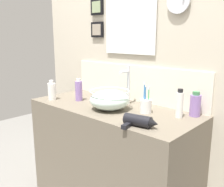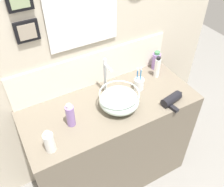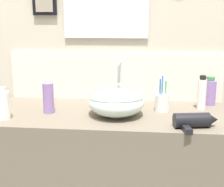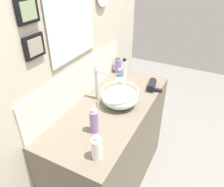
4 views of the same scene
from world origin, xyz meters
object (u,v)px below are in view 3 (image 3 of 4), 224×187
hair_drier (195,121)px  shampoo_bottle (48,97)px  faucet (119,77)px  toothbrush_cup (162,102)px  spray_bottle (3,105)px  soap_dispenser (210,92)px  lotion_bottle (202,93)px  glass_bowl_sink (116,102)px

hair_drier → shampoo_bottle: size_ratio=1.18×
faucet → toothbrush_cup: faucet is taller
faucet → shampoo_bottle: (-0.35, -0.18, -0.08)m
spray_bottle → shampoo_bottle: shampoo_bottle is taller
soap_dispenser → lotion_bottle: 0.11m
toothbrush_cup → soap_dispenser: 0.31m
hair_drier → lotion_bottle: size_ratio=1.14×
spray_bottle → glass_bowl_sink: bearing=11.7°
toothbrush_cup → shampoo_bottle: 0.59m
faucet → hair_drier: faucet is taller
spray_bottle → shampoo_bottle: 0.22m
glass_bowl_sink → faucet: (-0.00, 0.20, 0.09)m
hair_drier → shampoo_bottle: (-0.71, 0.16, 0.05)m
faucet → toothbrush_cup: size_ratio=1.37×
hair_drier → spray_bottle: 0.90m
hair_drier → spray_bottle: size_ratio=1.31×
glass_bowl_sink → faucet: 0.22m
hair_drier → shampoo_bottle: 0.73m
lotion_bottle → shampoo_bottle: lotion_bottle is taller
spray_bottle → soap_dispenser: bearing=19.5°
faucet → lotion_bottle: size_ratio=1.58×
soap_dispenser → shampoo_bottle: shampoo_bottle is taller
shampoo_bottle → spray_bottle: bearing=-145.1°
soap_dispenser → lotion_bottle: bearing=-122.7°
shampoo_bottle → faucet: bearing=26.9°
toothbrush_cup → lotion_bottle: 0.22m
faucet → shampoo_bottle: 0.40m
hair_drier → toothbrush_cup: size_ratio=0.99×
faucet → toothbrush_cup: (0.23, -0.09, -0.11)m
faucet → toothbrush_cup: bearing=-21.6°
lotion_bottle → spray_bottle: bearing=-164.3°
soap_dispenser → shampoo_bottle: size_ratio=0.91×
lotion_bottle → shampoo_bottle: (-0.79, -0.15, -0.00)m
glass_bowl_sink → toothbrush_cup: bearing=24.0°
glass_bowl_sink → spray_bottle: size_ratio=1.75×
soap_dispenser → lotion_bottle: size_ratio=0.88×
faucet → soap_dispenser: 0.51m
glass_bowl_sink → toothbrush_cup: 0.25m
faucet → spray_bottle: faucet is taller
hair_drier → shampoo_bottle: bearing=167.5°
toothbrush_cup → spray_bottle: size_ratio=1.33×
shampoo_bottle → lotion_bottle: bearing=10.5°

